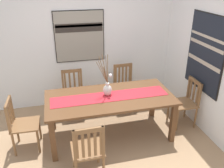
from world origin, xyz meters
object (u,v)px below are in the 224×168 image
chair_3 (125,86)px  painting_on_side_wall (205,53)px  centerpiece_vase (107,88)px  chair_1 (21,124)px  chair_2 (88,150)px  chair_0 (73,92)px  dining_table (110,101)px  chair_4 (186,102)px  painting_on_back_wall (80,36)px

chair_3 → painting_on_side_wall: size_ratio=0.70×
centerpiece_vase → chair_1: 1.45m
chair_1 → painting_on_side_wall: size_ratio=0.68×
chair_1 → chair_2: (0.91, -0.87, 0.02)m
centerpiece_vase → chair_1: bearing=-177.8°
chair_0 → painting_on_side_wall: bearing=-22.7°
chair_0 → chair_3: chair_3 is taller
centerpiece_vase → chair_3: bearing=56.7°
chair_1 → chair_2: bearing=-43.9°
dining_table → chair_1: chair_1 is taller
chair_4 → painting_on_side_wall: 0.93m
centerpiece_vase → painting_on_back_wall: 1.43m
chair_0 → chair_2: chair_2 is taller
dining_table → centerpiece_vase: (-0.03, 0.05, 0.23)m
dining_table → centerpiece_vase: bearing=119.4°
centerpiece_vase → painting_on_side_wall: (1.66, -0.08, 0.48)m
chair_1 → chair_4: bearing=0.1°
chair_2 → chair_3: size_ratio=0.99×
chair_2 → painting_on_back_wall: bearing=84.4°
chair_1 → chair_4: chair_4 is taller
painting_on_side_wall → chair_4: bearing=170.8°
dining_table → painting_on_side_wall: 1.78m
chair_3 → dining_table: bearing=-120.5°
chair_0 → chair_2: bearing=-89.5°
chair_2 → chair_3: (1.03, 1.77, 0.00)m
painting_on_back_wall → chair_2: bearing=-95.6°
dining_table → centerpiece_vase: size_ratio=2.95×
centerpiece_vase → chair_0: (-0.50, 0.82, -0.42)m
chair_3 → centerpiece_vase: bearing=-123.3°
chair_1 → painting_on_back_wall: (1.12, 1.34, 0.99)m
centerpiece_vase → chair_0: 1.05m
chair_4 → chair_2: bearing=-155.5°
chair_1 → chair_4: 2.83m
chair_0 → chair_3: size_ratio=0.98×
chair_2 → painting_on_side_wall: size_ratio=0.69×
centerpiece_vase → painting_on_back_wall: painting_on_back_wall is taller
chair_4 → painting_on_back_wall: (-1.71, 1.33, 0.99)m
centerpiece_vase → chair_1: size_ratio=0.80×
centerpiece_vase → chair_2: centerpiece_vase is taller
chair_2 → painting_on_back_wall: size_ratio=0.89×
chair_4 → chair_1: bearing=-179.9°
centerpiece_vase → chair_1: (-1.39, -0.05, -0.43)m
chair_4 → centerpiece_vase: bearing=178.2°
chair_0 → chair_2: 1.75m
dining_table → chair_4: 1.43m
chair_2 → chair_4: bearing=24.5°
chair_1 → chair_2: chair_2 is taller
chair_0 → chair_4: bearing=-24.1°
painting_on_back_wall → chair_0: bearing=-116.7°
dining_table → chair_3: (0.53, 0.89, -0.18)m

